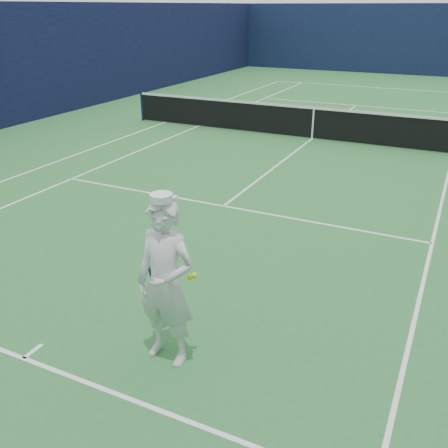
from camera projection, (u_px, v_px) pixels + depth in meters
name	position (u px, v px, depth m)	size (l,w,h in m)	color
ground	(312.00, 139.00, 15.75)	(80.00, 80.00, 0.00)	#2A6E33
court_markings	(312.00, 139.00, 15.75)	(11.03, 23.83, 0.01)	white
windscreen_fence	(317.00, 73.00, 14.95)	(20.12, 36.12, 4.00)	#0E1736
tennis_net	(313.00, 122.00, 15.53)	(12.88, 0.09, 1.07)	#141E4C
tennis_player	(166.00, 283.00, 5.59)	(0.80, 0.54, 2.08)	white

